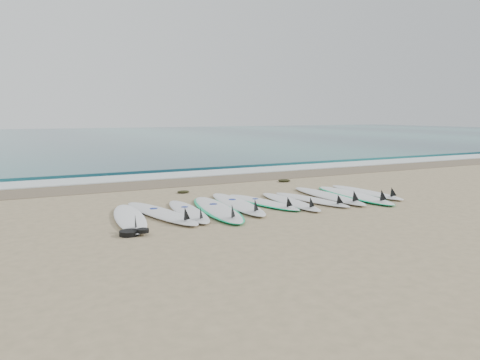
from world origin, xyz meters
name	(u,v)px	position (x,y,z in m)	size (l,w,h in m)	color
ground	(264,205)	(0.00, 0.00, 0.00)	(120.00, 120.00, 0.00)	#9D8966
ocean	(66,138)	(0.00, 32.50, 0.01)	(120.00, 55.00, 0.03)	#21626A
wet_sand_band	(194,181)	(0.00, 4.10, 0.01)	(120.00, 1.80, 0.01)	brown
foam_band	(178,175)	(0.00, 5.50, 0.02)	(120.00, 1.40, 0.04)	silver
wave_crest	(163,169)	(0.00, 7.00, 0.05)	(120.00, 1.00, 0.10)	#21626A
surfboard_0	(130,218)	(-3.00, -0.20, 0.06)	(0.92, 2.70, 0.34)	white
surfboard_1	(162,213)	(-2.34, -0.06, 0.06)	(1.02, 2.78, 0.35)	silver
surfboard_2	(189,211)	(-1.81, -0.12, 0.05)	(0.74, 2.47, 0.31)	silver
surfboard_3	(218,209)	(-1.20, -0.18, 0.05)	(1.12, 2.94, 0.36)	silver
surfboard_4	(238,204)	(-0.60, 0.08, 0.06)	(0.88, 2.85, 0.36)	white
surfboard_5	(263,202)	(0.02, 0.08, 0.04)	(0.96, 2.43, 0.30)	white
surfboard_6	(291,202)	(0.58, -0.19, 0.05)	(0.65, 2.45, 0.31)	white
surfboard_7	(312,199)	(1.16, -0.19, 0.05)	(0.86, 2.35, 0.29)	white
surfboard_8	(330,196)	(1.78, -0.02, 0.06)	(0.72, 2.78, 0.35)	silver
surfboard_9	(355,195)	(2.39, -0.19, 0.05)	(0.89, 2.87, 0.36)	white
surfboard_10	(367,192)	(2.95, -0.01, 0.06)	(0.53, 2.49, 0.32)	white
seaweed_near	(183,192)	(-1.02, 2.27, 0.03)	(0.32, 0.25, 0.06)	black
seaweed_far	(284,181)	(2.31, 2.76, 0.04)	(0.38, 0.30, 0.07)	black
leash_coil	(132,233)	(-3.24, -1.27, 0.05)	(0.46, 0.36, 0.11)	black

